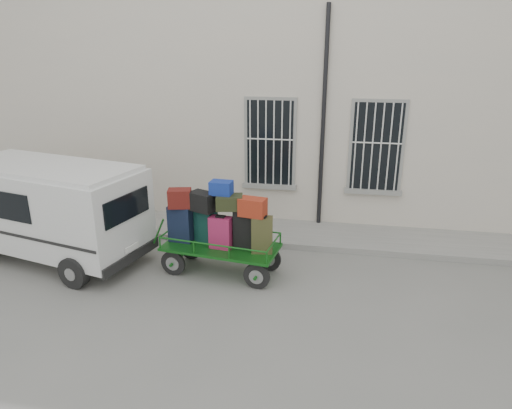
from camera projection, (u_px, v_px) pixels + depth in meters
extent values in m
plane|color=slate|center=(266.00, 274.00, 9.78)|extent=(80.00, 80.00, 0.00)
cube|color=beige|center=(296.00, 103.00, 13.91)|extent=(24.00, 5.00, 6.00)
cylinder|color=black|center=(323.00, 124.00, 11.42)|extent=(0.11, 0.11, 5.60)
cube|color=black|center=(270.00, 143.00, 11.88)|extent=(1.20, 0.08, 2.20)
cube|color=gray|center=(270.00, 186.00, 12.24)|extent=(1.45, 0.22, 0.12)
cube|color=black|center=(376.00, 147.00, 11.42)|extent=(1.20, 0.08, 2.20)
cube|color=gray|center=(373.00, 191.00, 11.78)|extent=(1.45, 0.22, 0.12)
cube|color=gray|center=(280.00, 232.00, 11.80)|extent=(24.00, 1.70, 0.15)
cylinder|color=black|center=(173.00, 263.00, 9.68)|extent=(0.55, 0.14, 0.55)
cylinder|color=gray|center=(173.00, 263.00, 9.68)|extent=(0.31, 0.14, 0.30)
cylinder|color=black|center=(191.00, 248.00, 10.43)|extent=(0.55, 0.14, 0.55)
cylinder|color=gray|center=(191.00, 248.00, 10.43)|extent=(0.31, 0.14, 0.30)
cylinder|color=black|center=(257.00, 276.00, 9.13)|extent=(0.55, 0.14, 0.55)
cylinder|color=gray|center=(257.00, 276.00, 9.13)|extent=(0.31, 0.14, 0.30)
cylinder|color=black|center=(269.00, 259.00, 9.88)|extent=(0.55, 0.14, 0.55)
cylinder|color=gray|center=(269.00, 259.00, 9.88)|extent=(0.31, 0.14, 0.30)
cube|color=#145B18|center=(221.00, 247.00, 9.67)|extent=(2.55, 1.42, 0.05)
cylinder|color=#145B18|center=(159.00, 231.00, 10.06)|extent=(0.32, 0.09, 0.62)
cube|color=black|center=(181.00, 223.00, 9.81)|extent=(0.53, 0.36, 0.79)
cube|color=black|center=(180.00, 205.00, 9.67)|extent=(0.22, 0.18, 0.03)
cube|color=#0D322A|center=(206.00, 225.00, 9.77)|extent=(0.53, 0.44, 0.76)
cube|color=black|center=(205.00, 208.00, 9.64)|extent=(0.20, 0.16, 0.03)
cube|color=#911A5C|center=(221.00, 233.00, 9.46)|extent=(0.49, 0.30, 0.68)
cube|color=black|center=(220.00, 216.00, 9.34)|extent=(0.20, 0.14, 0.03)
cube|color=black|center=(245.00, 229.00, 9.42)|extent=(0.49, 0.29, 0.85)
cube|color=black|center=(245.00, 209.00, 9.27)|extent=(0.20, 0.14, 0.03)
cube|color=#38391C|center=(262.00, 235.00, 9.25)|extent=(0.46, 0.31, 0.76)
cube|color=black|center=(262.00, 217.00, 9.12)|extent=(0.19, 0.15, 0.03)
cube|color=#4F0F0F|center=(180.00, 198.00, 9.56)|extent=(0.54, 0.42, 0.39)
cube|color=black|center=(203.00, 202.00, 9.46)|extent=(0.64, 0.54, 0.39)
cube|color=black|center=(229.00, 202.00, 9.30)|extent=(0.60, 0.48, 0.29)
cube|color=maroon|center=(253.00, 207.00, 9.16)|extent=(0.58, 0.41, 0.37)
cube|color=navy|center=(221.00, 188.00, 9.29)|extent=(0.46, 0.34, 0.27)
cube|color=white|center=(50.00, 207.00, 10.18)|extent=(4.60, 2.78, 1.76)
cube|color=white|center=(44.00, 167.00, 9.88)|extent=(4.38, 2.59, 0.10)
cube|color=black|center=(127.00, 207.00, 9.27)|extent=(0.35, 1.34, 0.54)
cube|color=black|center=(132.00, 257.00, 9.64)|extent=(0.50, 1.78, 0.21)
cube|color=white|center=(132.00, 248.00, 9.55)|extent=(0.12, 0.41, 0.12)
cylinder|color=black|center=(42.00, 222.00, 11.79)|extent=(0.69, 0.36, 0.66)
cylinder|color=black|center=(74.00, 272.00, 9.16)|extent=(0.69, 0.36, 0.66)
cylinder|color=black|center=(131.00, 240.00, 10.72)|extent=(0.69, 0.36, 0.66)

